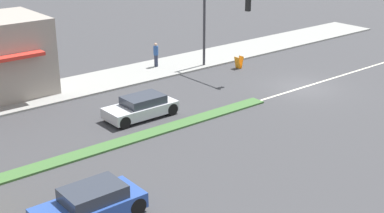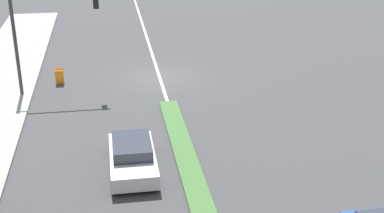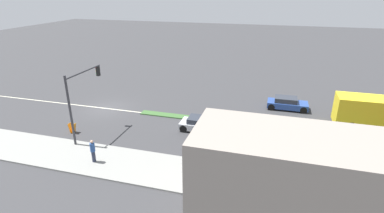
% 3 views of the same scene
% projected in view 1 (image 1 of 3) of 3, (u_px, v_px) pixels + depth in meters
% --- Properties ---
extents(ground_plane, '(160.00, 160.00, 0.00)m').
position_uv_depth(ground_plane, '(31.00, 171.00, 23.02)').
color(ground_plane, '#38383A').
extents(lane_marking_center, '(0.16, 60.00, 0.01)m').
position_uv_depth(lane_marking_center, '(303.00, 87.00, 33.67)').
color(lane_marking_center, beige).
rests_on(lane_marking_center, ground).
extents(traffic_signal_main, '(4.59, 0.34, 5.60)m').
position_uv_depth(traffic_signal_main, '(218.00, 15.00, 35.71)').
color(traffic_signal_main, '#333338').
rests_on(traffic_signal_main, sidewalk_right).
extents(pedestrian, '(0.34, 0.34, 1.69)m').
position_uv_depth(pedestrian, '(156.00, 54.00, 37.38)').
color(pedestrian, '#282D42').
rests_on(pedestrian, sidewalk_right).
extents(warning_aframe_sign, '(0.45, 0.53, 0.84)m').
position_uv_depth(warning_aframe_sign, '(239.00, 62.00, 37.56)').
color(warning_aframe_sign, orange).
rests_on(warning_aframe_sign, ground).
extents(coupe_blue, '(1.81, 3.98, 1.26)m').
position_uv_depth(coupe_blue, '(90.00, 204.00, 19.27)').
color(coupe_blue, '#284793').
rests_on(coupe_blue, ground).
extents(sedan_silver, '(1.78, 3.92, 1.19)m').
position_uv_depth(sedan_silver, '(141.00, 107.00, 28.71)').
color(sedan_silver, '#B7BABF').
rests_on(sedan_silver, ground).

